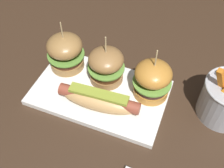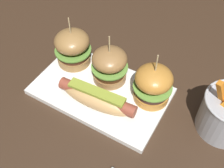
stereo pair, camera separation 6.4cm
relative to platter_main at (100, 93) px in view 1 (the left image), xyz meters
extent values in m
plane|color=#382619|center=(0.00, 0.00, -0.01)|extent=(3.00, 3.00, 0.00)
cube|color=white|center=(0.00, 0.00, 0.00)|extent=(0.33, 0.20, 0.01)
ellipsoid|color=tan|center=(0.02, -0.04, 0.03)|extent=(0.19, 0.07, 0.04)
cylinder|color=brown|center=(0.02, -0.04, 0.03)|extent=(0.19, 0.04, 0.03)
cube|color=olive|center=(0.02, -0.04, 0.05)|extent=(0.14, 0.03, 0.01)
cylinder|color=olive|center=(-0.11, 0.05, 0.02)|extent=(0.09, 0.09, 0.02)
cylinder|color=#502A1B|center=(-0.11, 0.05, 0.04)|extent=(0.08, 0.08, 0.02)
cylinder|color=#609338|center=(-0.11, 0.05, 0.05)|extent=(0.10, 0.10, 0.00)
ellipsoid|color=olive|center=(-0.11, 0.05, 0.08)|extent=(0.09, 0.09, 0.05)
cylinder|color=tan|center=(-0.11, 0.05, 0.12)|extent=(0.00, 0.00, 0.06)
cylinder|color=olive|center=(0.00, 0.04, 0.02)|extent=(0.08, 0.08, 0.02)
cylinder|color=#462913|center=(0.00, 0.04, 0.04)|extent=(0.08, 0.08, 0.02)
cylinder|color=#6B9E3D|center=(0.00, 0.04, 0.05)|extent=(0.09, 0.09, 0.00)
ellipsoid|color=olive|center=(0.00, 0.04, 0.08)|extent=(0.09, 0.09, 0.05)
cylinder|color=tan|center=(0.00, 0.04, 0.11)|extent=(0.00, 0.00, 0.06)
cylinder|color=#C07E31|center=(0.12, 0.04, 0.02)|extent=(0.09, 0.09, 0.02)
cylinder|color=#3C241F|center=(0.12, 0.04, 0.04)|extent=(0.08, 0.08, 0.02)
cylinder|color=#6B9E3D|center=(0.12, 0.04, 0.05)|extent=(0.09, 0.09, 0.00)
ellipsoid|color=#C07E31|center=(0.12, 0.04, 0.08)|extent=(0.09, 0.09, 0.05)
cylinder|color=tan|center=(0.12, 0.04, 0.12)|extent=(0.00, 0.00, 0.06)
cube|color=#CB6815|center=(0.26, 0.08, 0.08)|extent=(0.02, 0.02, 0.06)
cube|color=orange|center=(0.26, 0.05, 0.09)|extent=(0.04, 0.03, 0.09)
cube|color=orange|center=(0.27, 0.04, 0.08)|extent=(0.04, 0.03, 0.07)
camera|label=1|loc=(0.18, -0.38, 0.53)|focal=43.68mm
camera|label=2|loc=(0.24, -0.36, 0.53)|focal=43.68mm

